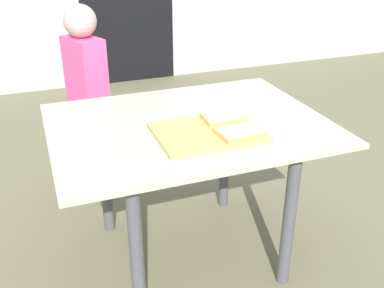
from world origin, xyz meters
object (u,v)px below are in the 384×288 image
pizza_slice_near_right (239,132)px  plate_white_right (231,104)px  child_left (87,89)px  cutting_board (208,132)px  dining_table (189,145)px  pizza_slice_far_right (224,118)px

pizza_slice_near_right → plate_white_right: (0.12, 0.34, -0.02)m
pizza_slice_near_right → plate_white_right: 0.36m
pizza_slice_near_right → child_left: 1.09m
cutting_board → plate_white_right: size_ratio=2.14×
dining_table → plate_white_right: plate_white_right is taller
cutting_board → pizza_slice_far_right: (0.10, 0.07, 0.02)m
cutting_board → pizza_slice_near_right: bearing=-39.0°
child_left → cutting_board: bearing=-69.4°
cutting_board → dining_table: bearing=102.2°
cutting_board → child_left: 0.98m
pizza_slice_near_right → child_left: (-0.44, 0.99, -0.09)m
pizza_slice_near_right → child_left: bearing=114.0°
dining_table → cutting_board: 0.18m
pizza_slice_near_right → plate_white_right: bearing=69.8°
plate_white_right → child_left: size_ratio=0.18×
dining_table → cutting_board: (0.03, -0.14, 0.11)m
dining_table → child_left: size_ratio=1.06×
pizza_slice_far_right → cutting_board: bearing=-144.1°
pizza_slice_far_right → plate_white_right: bearing=56.3°
pizza_slice_far_right → plate_white_right: 0.22m
dining_table → plate_white_right: size_ratio=5.97×
cutting_board → pizza_slice_near_right: size_ratio=2.34×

